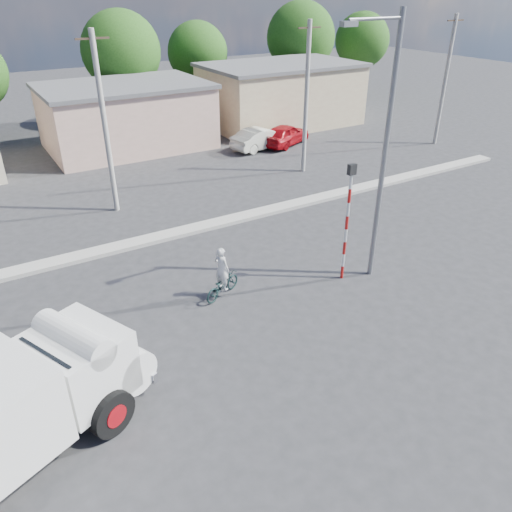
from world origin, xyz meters
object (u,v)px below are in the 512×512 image
car_red (285,135)px  truck (12,409)px  car_cream (261,138)px  cyclist (222,276)px  streetlight (382,144)px  bicycle (222,285)px  traffic_pole (348,213)px

car_red → truck: bearing=108.6°
car_cream → car_red: (1.83, -0.09, 0.01)m
truck → cyclist: truck is taller
cyclist → streetlight: 6.89m
bicycle → cyclist: size_ratio=1.06×
car_cream → traffic_pole: bearing=148.3°
car_cream → streetlight: streetlight is taller
bicycle → car_red: 18.76m
streetlight → bicycle: bearing=164.1°
car_red → streetlight: size_ratio=0.46×
bicycle → car_cream: 17.70m
truck → car_cream: size_ratio=1.61×
truck → streetlight: (12.29, 2.12, 3.49)m
streetlight → truck: bearing=-170.2°
traffic_pole → car_cream: bearing=68.7°
bicycle → streetlight: 7.11m
truck → cyclist: bearing=3.1°
truck → traffic_pole: bearing=-12.3°
car_cream → traffic_pole: size_ratio=0.97×
car_red → traffic_pole: size_ratio=0.95×
cyclist → car_cream: size_ratio=0.37×
cyclist → streetlight: (5.28, -1.51, 4.17)m
truck → traffic_pole: (11.35, 2.42, 1.12)m
car_red → cyclist: bearing=115.1°
bicycle → cyclist: 0.35m
car_red → streetlight: streetlight is taller
car_red → streetlight: 17.72m
bicycle → car_red: car_red is taller
car_cream → car_red: 1.83m
truck → bicycle: (7.01, 3.62, -1.03)m
car_red → traffic_pole: bearing=128.7°
truck → car_cream: bearing=21.6°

